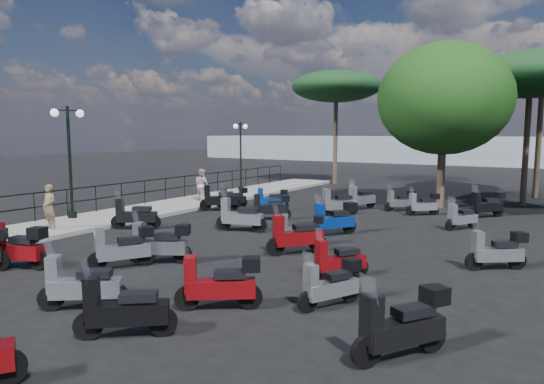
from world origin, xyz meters
The scene contains 37 objects.
ground centered at (0.00, 0.00, 0.00)m, with size 120.00×120.00×0.00m, color black.
sidewalk centered at (-6.50, 3.00, 0.07)m, with size 3.00×30.00×0.15m, color slate.
railing centered at (-7.80, 2.80, 0.90)m, with size 0.04×26.04×1.10m.
lamp_post_1 centered at (-7.37, -0.70, 2.61)m, with size 0.50×1.25×4.32m.
lamp_post_2 centered at (-7.16, 10.31, 2.38)m, with size 0.31×1.15×3.91m.
woman centered at (-6.06, -2.52, 0.93)m, with size 0.57×0.37×1.55m, color brown.
pedestrian_far centered at (-6.18, 5.68, 0.93)m, with size 0.76×0.59×1.57m, color beige.
scooter_2 centered at (-4.14, -0.47, 0.50)m, with size 1.58×1.07×1.43m.
scooter_3 centered at (-0.98, 3.72, 0.50)m, with size 1.52×0.98×1.33m.
scooter_4 centered at (-4.14, 4.45, 0.51)m, with size 1.53×1.24×1.48m.
scooter_5 centered at (-4.09, 5.42, 0.45)m, with size 0.82×1.40×1.19m.
scooter_7 centered at (-2.77, -5.62, 0.55)m, with size 1.80×0.81×1.46m.
scooter_8 centered at (-0.04, -3.30, 0.53)m, with size 1.60×1.02×1.39m.
scooter_9 centered at (-0.69, 1.23, 0.51)m, with size 1.83×0.76×1.48m.
scooter_10 centered at (-2.22, 5.78, 0.47)m, with size 1.47×0.85×1.25m.
scooter_11 centered at (1.07, 8.14, 0.48)m, with size 0.89×1.64×1.39m.
scooter_12 centered at (2.87, -7.09, 0.48)m, with size 1.41×1.17×1.38m.
scooter_13 centered at (1.14, -6.62, 0.48)m, with size 1.47×1.15×1.40m.
scooter_14 centered at (-0.54, -4.14, 0.51)m, with size 1.05×1.53×1.36m.
scooter_15 centered at (2.54, -0.53, 0.51)m, with size 1.23×1.55×1.48m.
scooter_16 centered at (0.86, 6.08, 0.50)m, with size 1.25×1.48×1.45m.
scooter_17 centered at (2.75, 8.58, 0.45)m, with size 1.11×1.21×1.20m.
scooter_19 centered at (3.43, -5.17, 0.52)m, with size 1.49×1.16×1.38m.
scooter_20 centered at (4.57, -2.10, 0.43)m, with size 1.02×1.33×1.25m.
scooter_21 centered at (2.10, 0.58, 0.46)m, with size 1.39×0.89×1.21m.
scooter_22 centered at (2.40, 2.40, 0.54)m, with size 1.13×1.60×1.44m.
scooter_23 centered at (3.89, 8.02, 0.45)m, with size 1.18×1.17×1.20m.
scooter_25 centered at (7.10, -5.36, 0.53)m, with size 1.12×1.56×1.41m.
scooter_26 centered at (5.22, -3.89, 0.45)m, with size 0.85×1.40×1.20m.
scooter_27 centered at (7.66, 0.76, 0.48)m, with size 1.37×1.09×1.27m.
scooter_28 centered at (5.86, 5.71, 0.42)m, with size 0.91×1.33×1.21m.
scooter_29 centered at (6.24, 8.89, 0.51)m, with size 1.24×1.40×1.36m.
broadleaf_tree centered at (4.01, 10.50, 4.97)m, with size 5.95×5.95×7.51m.
pine_0 centered at (7.51, 16.72, 6.69)m, with size 5.84×5.84×7.74m.
pine_1 centered at (7.21, 13.30, 6.08)m, with size 6.00×6.00×7.15m.
pine_2 centered at (-4.52, 17.52, 6.48)m, with size 5.95×5.95×7.54m.
distant_hills centered at (0.00, 45.00, 1.50)m, with size 70.00×8.00×3.00m, color gray.
Camera 1 is at (9.17, -12.42, 3.47)m, focal length 32.00 mm.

